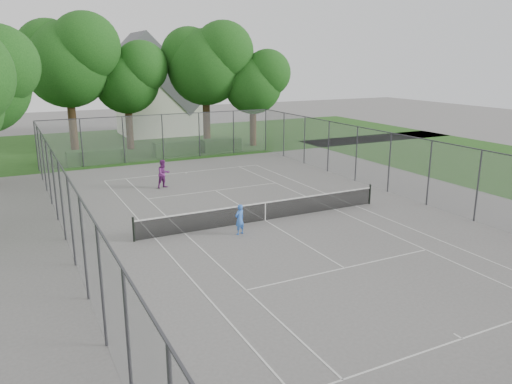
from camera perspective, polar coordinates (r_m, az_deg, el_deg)
name	(u,v)px	position (r m, az deg, el deg)	size (l,w,h in m)	color
ground	(265,221)	(24.31, 1.06, -3.28)	(120.00, 120.00, 0.00)	#62605D
grass_far	(136,143)	(48.25, -13.56, 5.49)	(60.00, 20.00, 0.00)	#1D4413
court_markings	(265,220)	(24.31, 1.06, -3.26)	(11.03, 23.83, 0.01)	silver
tennis_net	(265,210)	(24.16, 1.07, -2.13)	(12.87, 0.10, 1.10)	black
perimeter_fence	(265,185)	(23.81, 1.08, 0.86)	(18.08, 34.08, 3.52)	#38383D
tree_far_left	(68,57)	(43.52, -20.70, 14.20)	(7.82, 7.14, 11.24)	#332112
tree_far_midleft	(127,75)	(44.48, -14.51, 12.81)	(6.36, 5.81, 9.15)	#332112
tree_far_midright	(206,61)	(44.90, -5.69, 14.70)	(7.53, 6.88, 10.83)	#332112
tree_far_right	(254,80)	(44.97, -0.23, 12.69)	(5.89, 5.38, 8.46)	#332112
hedge_left	(96,157)	(39.25, -17.79, 3.86)	(4.21, 1.26, 1.05)	#1E4817
hedge_mid	(176,148)	(41.19, -9.09, 4.96)	(3.66, 1.04, 1.15)	#1E4817
hedge_right	(221,145)	(42.93, -4.01, 5.41)	(3.35, 1.23, 1.00)	#1E4817
house	(161,94)	(53.23, -10.79, 10.95)	(8.19, 6.35, 10.20)	white
girl_player	(240,219)	(22.26, -1.88, -3.14)	(0.51, 0.33, 1.39)	blue
woman_player	(164,174)	(30.73, -10.51, 2.05)	(0.85, 0.66, 1.74)	#722673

